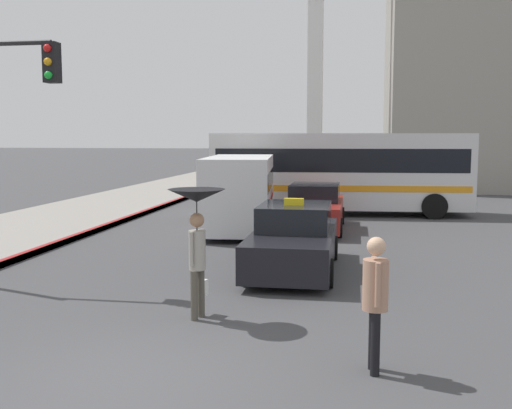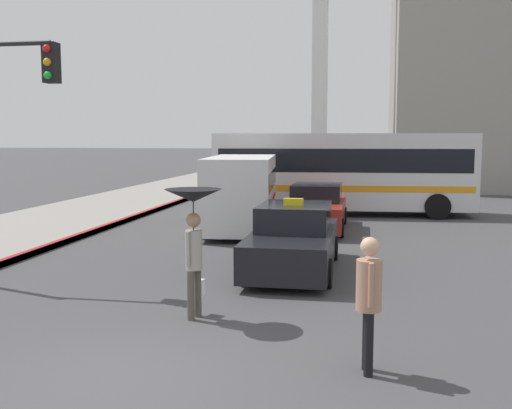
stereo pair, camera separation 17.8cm
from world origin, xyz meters
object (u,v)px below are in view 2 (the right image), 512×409
Objects in this scene: ambulance_van at (242,190)px; pedestrian_with_umbrella at (194,217)px; sedan_red at (316,209)px; city_bus at (342,169)px; taxi at (293,241)px; pedestrian_man at (369,292)px.

ambulance_van is 9.51m from pedestrian_with_umbrella.
city_bus is (0.68, 4.27, 1.08)m from sedan_red.
city_bus is (0.73, 10.48, 1.08)m from taxi.
ambulance_van is 12.01m from pedestrian_man.
sedan_red is at bearing 9.82° from pedestrian_with_umbrella.
taxi is 0.99× the size of sedan_red.
pedestrian_with_umbrella is at bearing 90.63° from ambulance_van.
ambulance_van is at bearing -67.12° from taxi.
taxi is 2.53× the size of pedestrian_man.
ambulance_van is (-2.33, 5.53, 0.65)m from taxi.
city_bus reaches higher than ambulance_van.
pedestrian_with_umbrella reaches higher than pedestrian_man.
taxi is at bearing -0.40° from pedestrian_with_umbrella.
city_bus is at bearing -99.08° from sedan_red.
ambulance_van is 3.04× the size of pedestrian_man.
city_bus is at bearing -93.98° from taxi.
ambulance_van is 5.84m from city_bus.
ambulance_van is 0.54× the size of city_bus.
taxi is at bearing -7.40° from city_bus.
sedan_red is 4.46m from city_bus.
taxi reaches higher than sedan_red.
pedestrian_with_umbrella is 3.49m from pedestrian_man.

